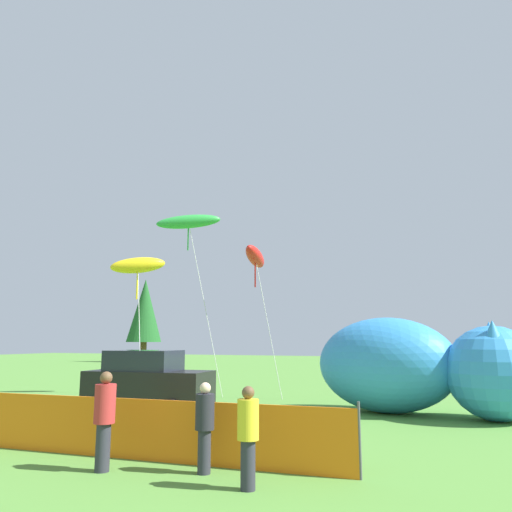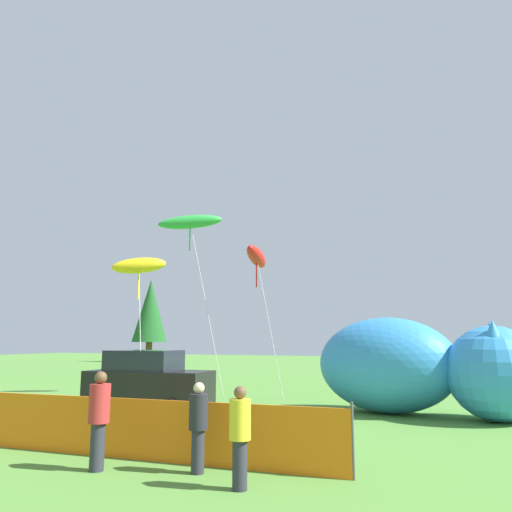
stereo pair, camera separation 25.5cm
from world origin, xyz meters
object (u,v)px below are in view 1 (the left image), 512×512
Objects in this scene: folding_chair at (295,431)px; spectator_in_black_shirt at (104,416)px; kite_red_lizard at (255,257)px; parked_car at (148,382)px; inflatable_cat at (416,369)px; spectator_in_white_shirt at (205,423)px; kite_yellow_hero at (138,266)px; spectator_in_blue_shirt at (248,433)px; kite_green_fish at (189,222)px.

spectator_in_black_shirt reaches higher than folding_chair.
folding_chair is 0.15× the size of kite_red_lizard.
inflatable_cat reaches higher than parked_car.
spectator_in_black_shirt reaches higher than spectator_in_white_shirt.
kite_red_lizard is at bearing -163.47° from folding_chair.
spectator_in_black_shirt is (-2.96, -2.21, 0.42)m from folding_chair.
folding_chair is 7.23m from inflatable_cat.
spectator_in_blue_shirt is at bearing -46.20° from kite_yellow_hero.
kite_yellow_hero reaches higher than spectator_in_white_shirt.
kite_green_fish is at bearing 83.08° from kite_yellow_hero.
inflatable_cat is at bearing 77.54° from spectator_in_blue_shirt.
spectator_in_white_shirt is at bearing -54.02° from parked_car.
spectator_in_blue_shirt is at bearing -1.82° from spectator_in_black_shirt.
kite_red_lizard reaches higher than folding_chair.
spectator_in_blue_shirt is 0.20× the size of kite_green_fish.
spectator_in_white_shirt is 14.17m from kite_green_fish.
spectator_in_black_shirt is 2.87m from spectator_in_blue_shirt.
kite_green_fish reaches higher than spectator_in_blue_shirt.
spectator_in_white_shirt is 0.20× the size of kite_green_fish.
kite_green_fish is (-1.27, 4.78, 6.54)m from parked_car.
kite_green_fish is at bearing -149.24° from folding_chair.
parked_car is at bearing -109.08° from kite_red_lizard.
parked_car is 2.61× the size of spectator_in_blue_shirt.
inflatable_cat reaches higher than spectator_in_blue_shirt.
folding_chair is 2.08m from spectator_in_white_shirt.
parked_car is 2.65× the size of spectator_in_white_shirt.
inflatable_cat is 1.12× the size of kite_red_lizard.
parked_car reaches higher than folding_chair.
parked_car is 9.07m from spectator_in_blue_shirt.
kite_green_fish is (-7.57, 9.08, 6.97)m from folding_chair.
kite_green_fish is at bearing 123.32° from spectator_in_blue_shirt.
spectator_in_blue_shirt is 12.14m from kite_yellow_hero.
kite_red_lizard is (3.05, 0.37, -1.71)m from kite_green_fish.
kite_yellow_hero is (-0.39, -3.18, -2.38)m from kite_green_fish.
inflatable_cat is 9.16m from spectator_in_white_shirt.
spectator_in_white_shirt is 11.03m from kite_yellow_hero.
parked_car is 0.66× the size of kite_red_lizard.
spectator_in_blue_shirt is 0.28× the size of kite_yellow_hero.
folding_chair is 10.92m from kite_yellow_hero.
kite_green_fish is (-6.39, 10.76, 6.65)m from spectator_in_white_shirt.
kite_green_fish is at bearing 112.23° from spectator_in_black_shirt.
spectator_in_white_shirt is 0.99× the size of spectator_in_blue_shirt.
folding_chair is 11.72m from kite_red_lizard.
inflatable_cat is at bearing -12.86° from kite_green_fish.
kite_green_fish is at bearing -173.17° from kite_red_lizard.
parked_car is 8.20m from kite_green_fish.
parked_car is 7.65m from folding_chair.
kite_red_lizard is at bearing 66.34° from parked_car.
folding_chair is (6.30, -4.30, -0.44)m from parked_car.
folding_chair is 0.59× the size of spectator_in_white_shirt.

